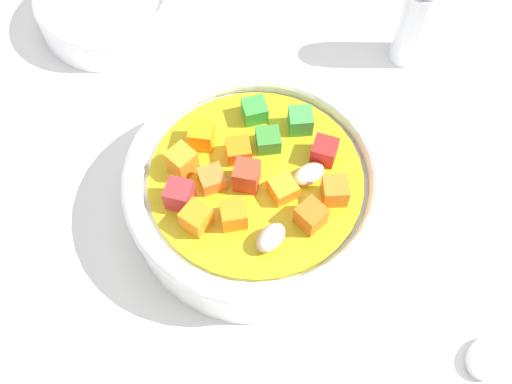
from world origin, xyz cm
name	(u,v)px	position (x,y,z in cm)	size (l,w,h in cm)	color
ground_plane	(256,214)	(0.00, 0.00, -1.00)	(140.00, 140.00, 2.00)	silver
soup_bowl_main	(256,189)	(0.00, -0.01, 2.79)	(17.86, 17.86, 6.21)	white
side_bowl_small	(111,4)	(-22.60, 0.35, 1.80)	(12.00, 12.00, 3.47)	white
pepper_shaker	(419,16)	(-4.91, 18.84, 4.50)	(3.01, 3.01, 9.05)	silver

